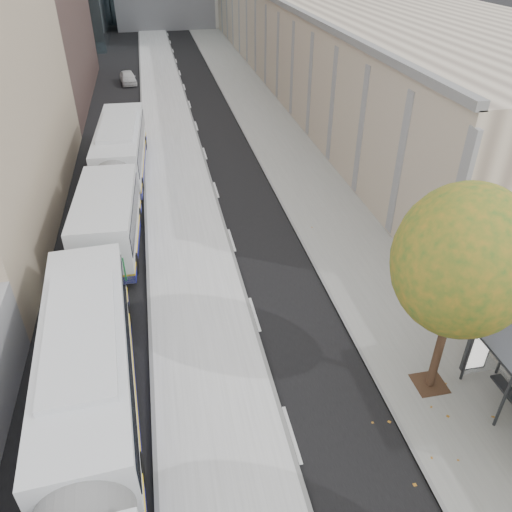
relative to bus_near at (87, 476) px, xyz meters
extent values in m
cube|color=#B0B0B0|center=(3.66, 24.35, -1.58)|extent=(4.25, 150.00, 0.15)
cube|color=gray|center=(11.66, 24.35, -1.62)|extent=(4.75, 150.00, 0.08)
cube|color=gray|center=(23.04, 53.35, 2.34)|extent=(18.00, 92.00, 8.00)
cylinder|color=black|center=(11.14, 2.35, 0.04)|extent=(0.28, 0.28, 3.24)
sphere|color=#21571E|center=(11.14, 2.35, 3.61)|extent=(4.20, 4.20, 4.20)
cube|color=silver|center=(0.00, 0.01, -0.14)|extent=(3.72, 18.31, 3.03)
cube|color=black|center=(0.00, 0.01, 0.41)|extent=(3.73, 17.59, 1.05)
cube|color=silver|center=(0.19, 19.20, -0.14)|extent=(3.43, 18.31, 3.04)
cube|color=black|center=(0.19, 19.20, 0.42)|extent=(3.46, 17.58, 1.05)
cube|color=#197236|center=(0.19, 10.13, -0.49)|extent=(1.92, 0.14, 1.17)
imported|color=silver|center=(0.41, 45.71, -1.03)|extent=(1.87, 3.82, 1.26)
camera|label=1|loc=(2.76, -8.29, 11.80)|focal=35.00mm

